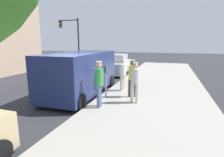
# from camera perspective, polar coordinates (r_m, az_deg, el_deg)

# --- Properties ---
(ground_plane) EXTENTS (80.00, 80.00, 0.00)m
(ground_plane) POSITION_cam_1_polar(r_m,az_deg,el_deg) (8.45, -12.27, -7.19)
(ground_plane) COLOR #2D2D33
(sidewalk_slab) EXTENTS (5.00, 32.00, 0.15)m
(sidewalk_slab) POSITION_cam_1_polar(r_m,az_deg,el_deg) (7.38, 12.25, -9.34)
(sidewalk_slab) COLOR #9E998E
(sidewalk_slab) RESTS_ON ground
(parking_meter_near) EXTENTS (0.14, 0.18, 1.52)m
(parking_meter_near) POSITION_cam_1_polar(r_m,az_deg,el_deg) (8.20, -1.99, 1.02)
(parking_meter_near) COLOR gray
(parking_meter_near) RESTS_ON sidewalk_slab
(pedestrian_in_gray) EXTENTS (0.35, 0.34, 1.70)m
(pedestrian_in_gray) POSITION_cam_1_polar(r_m,az_deg,el_deg) (7.53, 7.20, -0.46)
(pedestrian_in_gray) COLOR beige
(pedestrian_in_gray) RESTS_ON sidewalk_slab
(pedestrian_in_yellow) EXTENTS (0.35, 0.34, 1.72)m
(pedestrian_in_yellow) POSITION_cam_1_polar(r_m,az_deg,el_deg) (8.32, 6.39, 0.80)
(pedestrian_in_yellow) COLOR #383D47
(pedestrian_in_yellow) RESTS_ON sidewalk_slab
(pedestrian_in_white) EXTENTS (0.34, 0.35, 1.64)m
(pedestrian_in_white) POSITION_cam_1_polar(r_m,az_deg,el_deg) (9.41, 3.36, 1.76)
(pedestrian_in_white) COLOR beige
(pedestrian_in_white) RESTS_ON sidewalk_slab
(pedestrian_in_green) EXTENTS (0.34, 0.36, 1.80)m
(pedestrian_in_green) POSITION_cam_1_polar(r_m,az_deg,el_deg) (6.97, -4.11, -0.79)
(pedestrian_in_green) COLOR #4C608C
(pedestrian_in_green) RESTS_ON sidewalk_slab
(parked_van) EXTENTS (2.24, 5.25, 2.15)m
(parked_van) POSITION_cam_1_polar(r_m,az_deg,el_deg) (9.29, -9.60, 1.93)
(parked_van) COLOR navy
(parked_van) RESTS_ON ground
(parked_sedan_ahead) EXTENTS (2.12, 4.48, 1.65)m
(parked_sedan_ahead) POSITION_cam_1_polar(r_m,az_deg,el_deg) (15.42, 1.42, 4.30)
(parked_sedan_ahead) COLOR #BCBCC1
(parked_sedan_ahead) RESTS_ON ground
(traffic_light_corner) EXTENTS (2.48, 0.42, 5.20)m
(traffic_light_corner) POSITION_cam_1_polar(r_m,az_deg,el_deg) (21.25, -12.61, 13.46)
(traffic_light_corner) COLOR black
(traffic_light_corner) RESTS_ON ground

